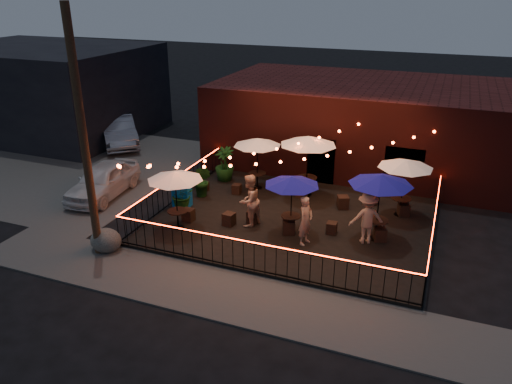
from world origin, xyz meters
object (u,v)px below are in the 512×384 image
(cafe_table_0, at_px, (175,176))
(boulder, at_px, (106,240))
(cafe_table_4, at_px, (381,181))
(cafe_table_5, at_px, (406,164))
(utility_pole, at_px, (84,140))
(cooler, at_px, (182,195))
(cafe_table_2, at_px, (292,182))
(cafe_table_3, at_px, (308,141))
(cafe_table_1, at_px, (257,143))

(cafe_table_0, bearing_deg, boulder, -126.17)
(cafe_table_4, height_order, cafe_table_5, cafe_table_4)
(utility_pole, distance_m, cooler, 5.39)
(cafe_table_2, xyz_separation_m, cooler, (-4.73, 0.58, -1.47))
(cafe_table_0, relative_size, cafe_table_3, 0.96)
(cafe_table_2, bearing_deg, cafe_table_1, 127.30)
(cafe_table_0, distance_m, cafe_table_3, 5.85)
(cafe_table_4, bearing_deg, cafe_table_1, 152.87)
(cooler, bearing_deg, utility_pole, -108.20)
(cafe_table_1, distance_m, cafe_table_4, 6.24)
(utility_pole, bearing_deg, cafe_table_4, 25.98)
(cafe_table_3, height_order, cooler, cafe_table_3)
(cafe_table_0, distance_m, cafe_table_5, 8.48)
(cafe_table_3, bearing_deg, cafe_table_0, -126.84)
(cafe_table_1, bearing_deg, cafe_table_0, -105.68)
(cafe_table_2, bearing_deg, cafe_table_0, -163.58)
(cafe_table_0, bearing_deg, cafe_table_3, 53.16)
(cafe_table_2, xyz_separation_m, boulder, (-5.50, -3.30, -1.73))
(cafe_table_2, bearing_deg, utility_pole, -147.81)
(utility_pole, xyz_separation_m, cafe_table_4, (8.55, 4.17, -1.65))
(cafe_table_5, xyz_separation_m, boulder, (-8.98, -6.25, -1.84))
(utility_pole, xyz_separation_m, cafe_table_3, (5.20, 7.06, -1.49))
(cafe_table_4, relative_size, cooler, 2.48)
(utility_pole, bearing_deg, cafe_table_5, 35.49)
(utility_pole, relative_size, cafe_table_1, 3.34)
(cafe_table_3, bearing_deg, cafe_table_4, -40.80)
(cooler, bearing_deg, cafe_table_2, -12.81)
(cafe_table_4, bearing_deg, cafe_table_0, -165.43)
(cafe_table_3, relative_size, boulder, 2.62)
(cafe_table_1, bearing_deg, cafe_table_3, 1.22)
(cafe_table_0, bearing_deg, cooler, 114.60)
(cafe_table_4, xyz_separation_m, cafe_table_5, (0.57, 2.33, -0.12))
(cafe_table_0, distance_m, boulder, 3.19)
(utility_pole, height_order, cafe_table_3, utility_pole)
(cooler, distance_m, boulder, 3.96)
(utility_pole, xyz_separation_m, boulder, (0.13, 0.25, -3.62))
(cafe_table_5, bearing_deg, cafe_table_0, -151.00)
(utility_pole, height_order, cafe_table_1, utility_pole)
(cafe_table_4, relative_size, boulder, 2.44)
(utility_pole, relative_size, cooler, 8.25)
(cafe_table_0, relative_size, cafe_table_1, 1.03)
(cafe_table_5, bearing_deg, cafe_table_2, -139.69)
(cafe_table_1, distance_m, cafe_table_2, 4.36)
(cafe_table_0, height_order, cafe_table_1, cafe_table_1)
(cooler, bearing_deg, boulder, -107.11)
(cafe_table_2, distance_m, cafe_table_3, 3.56)
(boulder, bearing_deg, utility_pole, -118.02)
(cafe_table_1, distance_m, cafe_table_5, 6.14)
(cafe_table_5, bearing_deg, cooler, -163.86)
(cafe_table_0, height_order, cafe_table_3, cafe_table_3)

